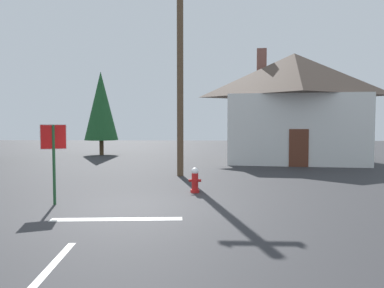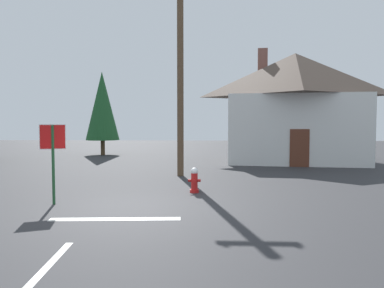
{
  "view_description": "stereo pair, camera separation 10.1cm",
  "coord_description": "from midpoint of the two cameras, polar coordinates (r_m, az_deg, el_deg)",
  "views": [
    {
      "loc": [
        2.05,
        -9.88,
        2.29
      ],
      "look_at": [
        1.44,
        5.09,
        1.46
      ],
      "focal_mm": 34.69,
      "sensor_mm": 36.0,
      "label": 1
    },
    {
      "loc": [
        2.15,
        -9.87,
        2.29
      ],
      "look_at": [
        1.44,
        5.09,
        1.46
      ],
      "focal_mm": 34.69,
      "sensor_mm": 36.0,
      "label": 2
    }
  ],
  "objects": [
    {
      "name": "ground_plane",
      "position": [
        10.36,
        -9.57,
        -9.94
      ],
      "size": [
        80.0,
        80.0,
        0.1
      ],
      "primitive_type": "cube",
      "color": "#2D2D30"
    },
    {
      "name": "lane_stop_bar",
      "position": [
        9.24,
        -11.81,
        -11.25
      ],
      "size": [
        3.15,
        0.54,
        0.01
      ],
      "primitive_type": "cube",
      "rotation": [
        0.0,
        0.0,
        0.08
      ],
      "color": "silver",
      "rests_on": "ground"
    },
    {
      "name": "lane_center_stripe",
      "position": [
        6.08,
        -23.46,
        -19.22
      ],
      "size": [
        0.41,
        3.67,
        0.01
      ],
      "primitive_type": "cube",
      "rotation": [
        0.0,
        0.0,
        1.64
      ],
      "color": "silver",
      "rests_on": "ground"
    },
    {
      "name": "stop_sign_near",
      "position": [
        11.12,
        -20.75,
        -0.52
      ],
      "size": [
        0.66,
        0.3,
        2.27
      ],
      "color": "#1E4C28",
      "rests_on": "ground"
    },
    {
      "name": "fire_hydrant",
      "position": [
        12.35,
        0.22,
        -5.61
      ],
      "size": [
        0.42,
        0.36,
        0.83
      ],
      "color": "red",
      "rests_on": "ground"
    },
    {
      "name": "utility_pole",
      "position": [
        16.29,
        -2.02,
        10.75
      ],
      "size": [
        1.6,
        0.28,
        8.53
      ],
      "color": "brown",
      "rests_on": "ground"
    },
    {
      "name": "house",
      "position": [
        23.05,
        15.22,
        5.69
      ],
      "size": [
        8.77,
        6.78,
        6.96
      ],
      "color": "silver",
      "rests_on": "ground"
    },
    {
      "name": "pine_tree_tall_left",
      "position": [
        27.87,
        -13.92,
        5.69
      ],
      "size": [
        2.42,
        2.42,
        6.06
      ],
      "color": "#4C3823",
      "rests_on": "ground"
    }
  ]
}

